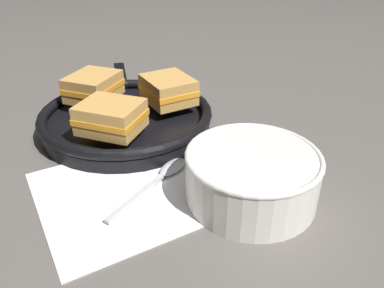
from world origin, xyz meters
The scene contains 8 objects.
ground_plane centered at (0.00, 0.00, 0.00)m, with size 4.00×4.00×0.00m, color #56514C.
napkin centered at (-0.06, 0.00, 0.00)m, with size 0.31×0.28×0.00m.
soup_bowl centered at (0.08, -0.07, 0.04)m, with size 0.18×0.18×0.07m.
spoon centered at (-0.02, 0.01, 0.01)m, with size 0.15×0.12×0.01m.
skillet centered at (-0.05, 0.19, 0.02)m, with size 0.31×0.45×0.04m.
sandwich_near_left centered at (-0.09, 0.26, 0.06)m, with size 0.12×0.13×0.05m.
sandwich_near_right centered at (-0.08, 0.11, 0.06)m, with size 0.13×0.12×0.05m.
sandwich_far_left centered at (0.04, 0.20, 0.06)m, with size 0.10×0.11×0.05m.
Camera 1 is at (-0.13, -0.44, 0.32)m, focal length 35.00 mm.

